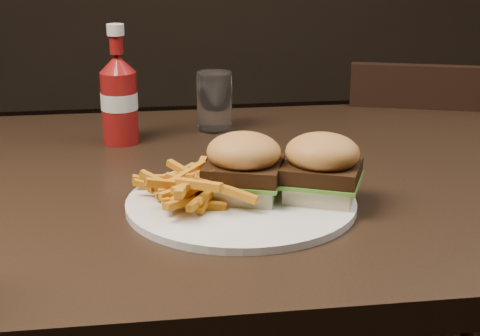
{
  "coord_description": "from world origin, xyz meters",
  "views": [
    {
      "loc": [
        -0.06,
        -1.01,
        1.11
      ],
      "look_at": [
        0.07,
        -0.12,
        0.8
      ],
      "focal_mm": 55.0,
      "sensor_mm": 36.0,
      "label": 1
    }
  ],
  "objects": [
    {
      "name": "ketchup_bottle",
      "position": [
        -0.09,
        0.19,
        0.81
      ],
      "size": [
        0.06,
        0.06,
        0.12
      ],
      "primitive_type": "cylinder",
      "rotation": [
        0.0,
        0.0,
        0.0
      ],
      "color": "maroon",
      "rests_on": "dining_table"
    },
    {
      "name": "sandwich_half_a",
      "position": [
        0.07,
        -0.12,
        0.77
      ],
      "size": [
        0.11,
        0.1,
        0.02
      ],
      "primitive_type": "cube",
      "rotation": [
        0.0,
        0.0,
        -0.33
      ],
      "color": "beige",
      "rests_on": "plate"
    },
    {
      "name": "sandwich_half_b",
      "position": [
        0.17,
        -0.13,
        0.77
      ],
      "size": [
        0.11,
        0.11,
        0.02
      ],
      "primitive_type": "cube",
      "rotation": [
        0.0,
        0.0,
        -0.41
      ],
      "color": "beige",
      "rests_on": "plate"
    },
    {
      "name": "tumbler",
      "position": [
        0.07,
        0.25,
        0.81
      ],
      "size": [
        0.08,
        0.08,
        0.1
      ],
      "primitive_type": "cylinder",
      "rotation": [
        0.0,
        0.0,
        -0.42
      ],
      "color": "white",
      "rests_on": "dining_table"
    },
    {
      "name": "plate",
      "position": [
        0.07,
        -0.13,
        0.76
      ],
      "size": [
        0.3,
        0.3,
        0.01
      ],
      "primitive_type": "cylinder",
      "color": "white",
      "rests_on": "dining_table"
    },
    {
      "name": "chair_far",
      "position": [
        0.59,
        0.5,
        0.43
      ],
      "size": [
        0.48,
        0.48,
        0.04
      ],
      "primitive_type": "cube",
      "rotation": [
        0.0,
        0.0,
        2.83
      ],
      "color": "black",
      "rests_on": "ground"
    },
    {
      "name": "dining_table",
      "position": [
        0.0,
        0.0,
        0.73
      ],
      "size": [
        1.2,
        0.8,
        0.04
      ],
      "primitive_type": "cube",
      "color": "black",
      "rests_on": "ground"
    },
    {
      "name": "fries_pile",
      "position": [
        0.01,
        -0.11,
        0.78
      ],
      "size": [
        0.15,
        0.15,
        0.05
      ],
      "primitive_type": null,
      "rotation": [
        0.0,
        0.0,
        0.26
      ],
      "color": "#C76A0A",
      "rests_on": "plate"
    }
  ]
}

